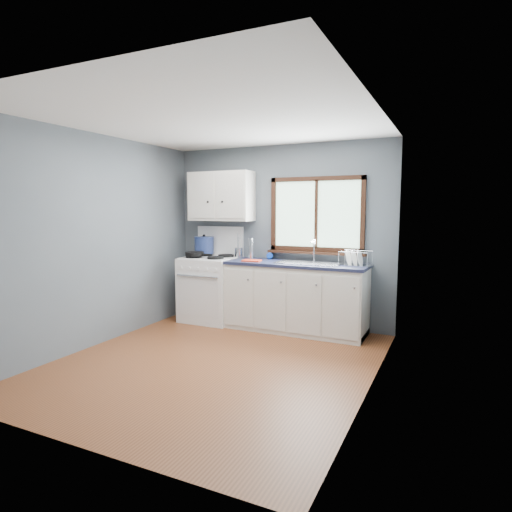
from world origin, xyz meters
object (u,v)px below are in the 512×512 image
at_px(sink, 309,268).
at_px(thermos, 251,249).
at_px(utensil_crock, 239,252).
at_px(base_cabinets, 296,300).
at_px(stockpot, 204,245).
at_px(skillet, 195,254).
at_px(gas_range, 211,287).
at_px(dish_rack, 355,261).

bearing_deg(sink, thermos, 174.92).
bearing_deg(utensil_crock, base_cabinets, -10.55).
height_order(base_cabinets, stockpot, stockpot).
xyz_separation_m(skillet, thermos, (0.77, 0.25, 0.08)).
height_order(gas_range, base_cabinets, gas_range).
xyz_separation_m(stockpot, dish_rack, (2.26, -0.09, -0.12)).
bearing_deg(sink, stockpot, 176.06).
relative_size(skillet, stockpot, 1.16).
bearing_deg(gas_range, sink, 0.71).
distance_m(base_cabinets, stockpot, 1.64).
distance_m(gas_range, stockpot, 0.64).
bearing_deg(stockpot, gas_range, -35.89).
height_order(skillet, stockpot, stockpot).
bearing_deg(stockpot, dish_rack, -2.34).
relative_size(stockpot, dish_rack, 0.88).
xyz_separation_m(stockpot, thermos, (0.79, -0.04, -0.02)).
relative_size(stockpot, utensil_crock, 0.95).
relative_size(utensil_crock, dish_rack, 0.93).
bearing_deg(skillet, gas_range, 44.61).
height_order(sink, dish_rack, sink).
bearing_deg(dish_rack, gas_range, -175.41).
height_order(base_cabinets, utensil_crock, utensil_crock).
xyz_separation_m(base_cabinets, utensil_crock, (-0.94, 0.18, 0.58)).
bearing_deg(base_cabinets, thermos, 173.66).
bearing_deg(utensil_crock, stockpot, -173.64).
distance_m(gas_range, dish_rack, 2.13).
relative_size(gas_range, thermos, 4.58).
bearing_deg(utensil_crock, dish_rack, -5.11).
relative_size(skillet, dish_rack, 1.02).
height_order(skillet, dish_rack, dish_rack).
height_order(sink, utensil_crock, utensil_crock).
xyz_separation_m(skillet, stockpot, (-0.02, 0.29, 0.10)).
relative_size(base_cabinets, sink, 2.20).
relative_size(sink, skillet, 2.12).
height_order(base_cabinets, skillet, skillet).
bearing_deg(thermos, skillet, -161.77).
bearing_deg(thermos, gas_range, -170.95).
bearing_deg(skillet, base_cabinets, 7.14).
relative_size(utensil_crock, thermos, 1.22).
height_order(sink, skillet, sink).
xyz_separation_m(thermos, dish_rack, (1.47, -0.06, -0.10)).
relative_size(base_cabinets, stockpot, 5.38).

